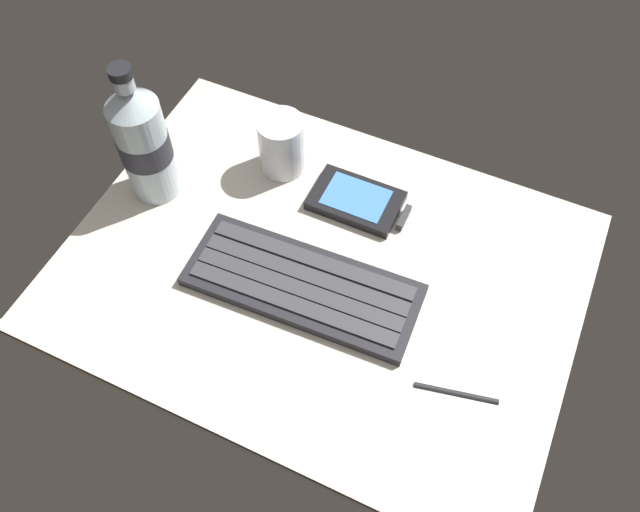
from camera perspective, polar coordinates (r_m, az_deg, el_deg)
The scene contains 6 objects.
ground_plane at distance 82.13cm, azimuth -0.07°, elevation -1.64°, with size 64.00×48.00×2.80cm.
keyboard at distance 79.30cm, azimuth -1.55°, elevation -2.55°, with size 29.46×12.27×1.70cm.
handheld_device at distance 86.78cm, azimuth 3.60°, elevation 4.82°, with size 12.83×7.66×1.50cm.
juice_cup at distance 88.91cm, azimuth -3.41°, elevation 9.68°, with size 6.40×6.40×8.50cm.
water_bottle at distance 85.37cm, azimuth -15.43°, elevation 9.76°, with size 6.73×6.73×20.80cm.
stylus_pen at distance 75.26cm, azimuth 12.04°, elevation -11.76°, with size 0.70×0.70×9.50cm, color #26262B.
Camera 1 is at (18.04, -38.96, 69.15)cm, focal length 36.04 mm.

